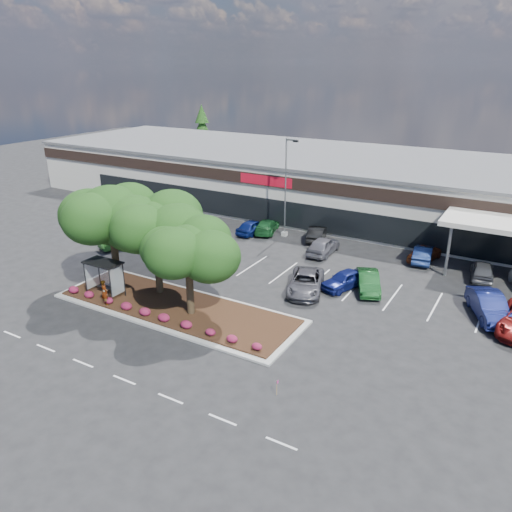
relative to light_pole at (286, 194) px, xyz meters
The scene contains 28 objects.
ground 22.38m from the light_pole, 83.19° to the right, with size 160.00×160.00×0.00m, color black.
retail_store 12.42m from the light_pole, 77.55° to the left, with size 80.40×25.20×6.25m.
landscape_island 18.30m from the light_pole, 88.06° to the right, with size 18.00×6.00×0.26m.
lane_markings 12.40m from the light_pole, 77.80° to the right, with size 33.12×20.06×0.01m.
shrub_row 20.28m from the light_pole, 88.26° to the right, with size 17.00×0.80×0.50m, color maroon, non-canonical shape.
bus_shelter 19.59m from the light_pole, 104.54° to the right, with size 2.75×1.55×2.59m.
island_tree_west 18.14m from the light_pole, 107.30° to the right, with size 7.20×7.20×7.89m, color #133C10, non-canonical shape.
island_tree_mid 16.73m from the light_pole, 96.50° to the right, with size 6.60×6.60×7.32m, color #133C10, non-canonical shape.
island_tree_east 18.26m from the light_pole, 83.37° to the right, with size 5.80×5.80×6.50m, color #133C10, non-canonical shape.
conifer_north_west 36.55m from the light_pole, 138.57° to the left, with size 4.40×4.40×10.00m, color #133C10.
person_waiting 20.71m from the light_pole, 100.73° to the right, with size 0.67×0.44×1.83m, color #594C47.
light_pole is the anchor object (origin of this frame).
survey_stake 25.67m from the light_pole, 63.90° to the right, with size 0.08×0.14×0.91m.
car_0 15.80m from the light_pole, 138.56° to the right, with size 1.66×4.75×1.57m, color #1F4F1B.
car_1 11.97m from the light_pole, 148.21° to the right, with size 1.94×4.82×1.64m, color slate.
car_2 9.67m from the light_pole, 137.84° to the right, with size 2.50×5.43×1.51m, color silver.
car_3 10.65m from the light_pole, 104.80° to the right, with size 2.03×4.99×1.45m, color silver.
car_4 13.30m from the light_pole, 56.16° to the right, with size 2.43×5.27×1.46m, color #4D4D53.
car_5 14.23m from the light_pole, 36.21° to the right, with size 1.50×4.32×1.42m, color #134219.
car_6 13.27m from the light_pole, 42.50° to the right, with size 1.64×4.08×1.39m, color navy.
car_7 21.41m from the light_pole, 22.85° to the right, with size 1.76×5.04×1.66m, color navy.
car_10 4.89m from the light_pole, 163.30° to the right, with size 1.68×4.17×1.42m, color navy.
car_11 4.16m from the light_pole, behind, with size 1.86×4.59×1.33m, color #1A5727.
car_12 4.77m from the light_pole, ahead, with size 1.49×4.27×1.41m, color black.
car_13 6.75m from the light_pole, 27.29° to the right, with size 1.83×4.55×1.55m, color slate.
car_14 13.77m from the light_pole, ahead, with size 1.49×4.26×1.40m, color navy.
car_15 13.85m from the light_pole, ahead, with size 1.70×4.22×1.44m, color #642A13.
car_16 18.60m from the light_pole, ahead, with size 1.68×4.17×1.42m, color #4E4F54.
Camera 1 is at (18.42, -20.04, 16.07)m, focal length 35.00 mm.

